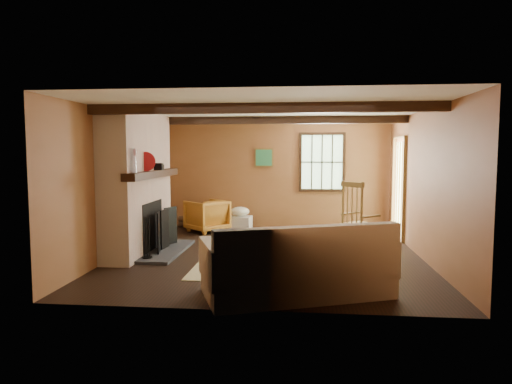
# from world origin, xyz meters

# --- Properties ---
(ground) EXTENTS (5.50, 5.50, 0.00)m
(ground) POSITION_xyz_m (0.00, 0.00, 0.00)
(ground) COLOR black
(ground) RESTS_ON ground
(room_envelope) EXTENTS (5.02, 5.52, 2.44)m
(room_envelope) POSITION_xyz_m (0.22, 0.26, 1.63)
(room_envelope) COLOR #955834
(room_envelope) RESTS_ON ground
(fireplace) EXTENTS (1.02, 2.30, 2.40)m
(fireplace) POSITION_xyz_m (-2.23, -0.00, 1.10)
(fireplace) COLOR #A3533F
(fireplace) RESTS_ON ground
(rug) EXTENTS (2.50, 3.00, 0.01)m
(rug) POSITION_xyz_m (0.20, -0.20, 0.00)
(rug) COLOR beige
(rug) RESTS_ON ground
(rocking_chair) EXTENTS (0.98, 0.94, 1.24)m
(rocking_chair) POSITION_xyz_m (1.52, 0.27, 0.52)
(rocking_chair) COLOR tan
(rocking_chair) RESTS_ON ground
(sofa) EXTENTS (2.43, 1.71, 0.90)m
(sofa) POSITION_xyz_m (0.52, -2.17, 0.32)
(sofa) COLOR white
(sofa) RESTS_ON ground
(firewood_pile) EXTENTS (0.73, 0.13, 0.27)m
(firewood_pile) POSITION_xyz_m (-1.88, 2.60, 0.13)
(firewood_pile) COLOR #543524
(firewood_pile) RESTS_ON ground
(laundry_basket) EXTENTS (0.54, 0.44, 0.30)m
(laundry_basket) POSITION_xyz_m (-0.81, 2.44, 0.15)
(laundry_basket) COLOR white
(laundry_basket) RESTS_ON ground
(basket_pillow) EXTENTS (0.48, 0.42, 0.21)m
(basket_pillow) POSITION_xyz_m (-0.81, 2.44, 0.41)
(basket_pillow) COLOR white
(basket_pillow) RESTS_ON laundry_basket
(armchair) EXTENTS (1.07, 1.07, 0.70)m
(armchair) POSITION_xyz_m (-1.48, 2.07, 0.35)
(armchair) COLOR #BF6026
(armchair) RESTS_ON ground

